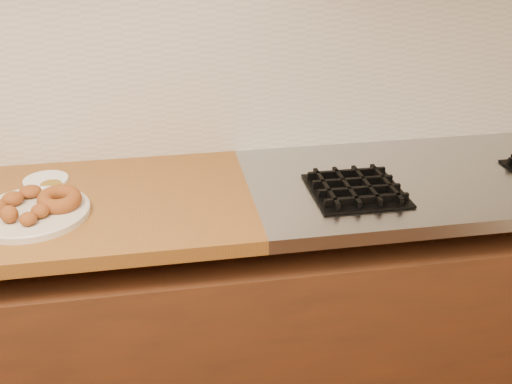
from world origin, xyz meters
TOP-DOWN VIEW (x-y plane):
  - wall_back at (0.00, 2.00)m, footprint 4.00×0.02m
  - base_cabinet at (0.00, 1.69)m, footprint 3.60×0.60m
  - stovetop at (1.15, 1.69)m, footprint 1.30×0.62m
  - backsplash at (0.00, 1.99)m, footprint 3.60×0.02m
  - burner_grates at (1.13, 1.61)m, footprint 0.91×0.26m
  - donut_plate at (-0.09, 1.62)m, footprint 0.30×0.30m
  - ring_donut at (-0.02, 1.63)m, footprint 0.16×0.16m
  - fried_dough_chunks at (-0.12, 1.61)m, footprint 0.17×0.23m
  - tub_lid at (-0.09, 1.84)m, footprint 0.17×0.17m
  - brass_jar_lid at (-0.07, 1.79)m, footprint 0.07×0.07m

SIDE VIEW (x-z plane):
  - base_cabinet at x=0.00m, z-range 0.00..0.77m
  - stovetop at x=1.15m, z-range 0.86..0.90m
  - tub_lid at x=-0.09m, z-range 0.90..0.91m
  - brass_jar_lid at x=-0.07m, z-range 0.90..0.91m
  - donut_plate at x=-0.09m, z-range 0.90..0.92m
  - burner_grates at x=1.13m, z-range 0.90..0.93m
  - fried_dough_chunks at x=-0.12m, z-range 0.91..0.96m
  - ring_donut at x=-0.02m, z-range 0.91..0.96m
  - backsplash at x=0.00m, z-range 0.90..1.50m
  - wall_back at x=0.00m, z-range 0.00..2.70m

